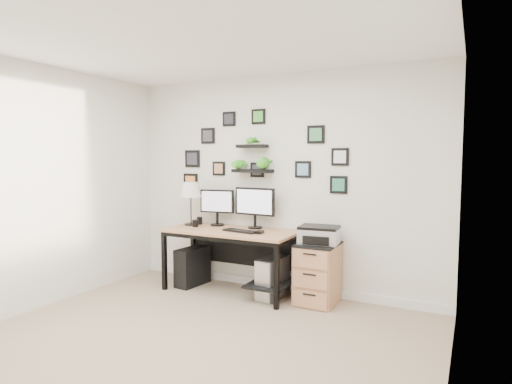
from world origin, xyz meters
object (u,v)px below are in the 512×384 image
Objects in this scene: desk at (234,240)px; monitor_left at (217,205)px; pc_tower_black at (193,266)px; pc_tower_grey at (273,278)px; table_lamp at (191,191)px; file_cabinet at (318,273)px; monitor_right at (255,204)px; printer at (319,235)px; mug at (195,223)px.

desk is 3.50× the size of monitor_left.
pc_tower_grey is at bearing 6.85° from pc_tower_black.
table_lamp reaches higher than file_cabinet.
monitor_left is 1.54m from file_cabinet.
monitor_right reaches higher than monitor_left.
desk reaches higher than pc_tower_black.
monitor_right is 1.19× the size of printer.
table_lamp is 1.13× the size of pc_tower_grey.
printer reaches higher than file_cabinet.
file_cabinet is 1.48× the size of printer.
monitor_left reaches higher than file_cabinet.
table_lamp reaches higher than desk.
monitor_right is 1.14m from pc_tower_black.
desk is at bearing -131.95° from monitor_right.
monitor_right reaches higher than pc_tower_grey.
table_lamp is at bearing 137.90° from pc_tower_black.
pc_tower_grey is at bearing -172.72° from printer.
pc_tower_black reaches higher than pc_tower_grey.
pc_tower_black is (-0.25, -0.19, -0.78)m from monitor_left.
mug is at bearing -5.23° from pc_tower_black.
monitor_left is 0.68× the size of file_cabinet.
table_lamp is 1.53m from pc_tower_grey.
table_lamp is at bearing 179.65° from printer.
printer is at bearing 9.07° from pc_tower_black.
pc_tower_grey is at bearing -172.77° from file_cabinet.
pc_tower_grey is (1.11, 0.01, -0.01)m from pc_tower_black.
file_cabinet reaches higher than pc_tower_grey.
monitor_right is 1.12m from file_cabinet.
monitor_right is 1.10× the size of pc_tower_grey.
table_lamp is 1.77m from printer.
monitor_left is (-0.34, 0.17, 0.39)m from desk.
pc_tower_grey is (1.19, -0.08, -0.96)m from table_lamp.
monitor_left reaches higher than pc_tower_grey.
monitor_left is 1.01× the size of printer.
table_lamp is (-0.33, -0.10, 0.17)m from monitor_left.
mug is 0.19× the size of printer.
pc_tower_grey is (1.06, 0.02, -0.56)m from mug.
printer is at bearing -0.35° from table_lamp.
desk is 2.98× the size of monitor_right.
monitor_right is at bearing 17.52° from mug.
desk is 0.88m from table_lamp.
pc_tower_black is at bearing 168.34° from mug.
monitor_right is at bearing 8.58° from table_lamp.
pc_tower_grey is at bearing 1.08° from mug.
printer is (1.72, -0.01, -0.42)m from table_lamp.
monitor_left is at bearing 175.41° from printer.
desk is 1.06m from printer.
file_cabinet is (0.52, 0.07, 0.10)m from pc_tower_grey.
monitor_left is at bearing 153.43° from desk.
desk is 2.92× the size of table_lamp.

